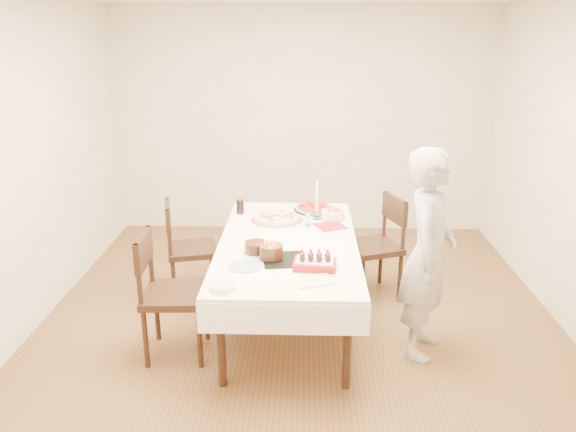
{
  "coord_description": "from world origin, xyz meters",
  "views": [
    {
      "loc": [
        0.03,
        -4.27,
        2.45
      ],
      "look_at": [
        -0.1,
        0.09,
        0.97
      ],
      "focal_mm": 35.0,
      "sensor_mm": 36.0,
      "label": 1
    }
  ],
  "objects_px": {
    "chair_left_savory": "(192,249)",
    "birthday_cake": "(271,247)",
    "pizza_white": "(277,218)",
    "cola_glass": "(240,207)",
    "chair_right_savory": "(373,247)",
    "strawberry_box": "(315,263)",
    "pizza_pepperoni": "(314,208)",
    "pasta_bowl": "(333,215)",
    "person": "(428,254)",
    "taper_candle": "(317,200)",
    "layer_cake": "(256,248)",
    "dining_table": "(288,282)",
    "chair_left_dessert": "(175,295)"
  },
  "relations": [
    {
      "from": "pasta_bowl",
      "to": "layer_cake",
      "type": "bearing_deg",
      "value": -126.74
    },
    {
      "from": "chair_left_dessert",
      "to": "cola_glass",
      "type": "xyz_separation_m",
      "value": [
        0.37,
        1.23,
        0.31
      ]
    },
    {
      "from": "pasta_bowl",
      "to": "taper_candle",
      "type": "distance_m",
      "value": 0.21
    },
    {
      "from": "person",
      "to": "strawberry_box",
      "type": "height_order",
      "value": "person"
    },
    {
      "from": "taper_candle",
      "to": "strawberry_box",
      "type": "height_order",
      "value": "taper_candle"
    },
    {
      "from": "chair_left_dessert",
      "to": "pasta_bowl",
      "type": "height_order",
      "value": "chair_left_dessert"
    },
    {
      "from": "layer_cake",
      "to": "birthday_cake",
      "type": "distance_m",
      "value": 0.17
    },
    {
      "from": "chair_left_savory",
      "to": "birthday_cake",
      "type": "height_order",
      "value": "chair_left_savory"
    },
    {
      "from": "pizza_pepperoni",
      "to": "taper_candle",
      "type": "distance_m",
      "value": 0.3
    },
    {
      "from": "dining_table",
      "to": "layer_cake",
      "type": "height_order",
      "value": "layer_cake"
    },
    {
      "from": "dining_table",
      "to": "pizza_pepperoni",
      "type": "distance_m",
      "value": 0.95
    },
    {
      "from": "chair_left_dessert",
      "to": "taper_candle",
      "type": "bearing_deg",
      "value": -137.37
    },
    {
      "from": "cola_glass",
      "to": "strawberry_box",
      "type": "height_order",
      "value": "cola_glass"
    },
    {
      "from": "dining_table",
      "to": "taper_candle",
      "type": "xyz_separation_m",
      "value": [
        0.25,
        0.58,
        0.56
      ]
    },
    {
      "from": "chair_right_savory",
      "to": "taper_candle",
      "type": "xyz_separation_m",
      "value": [
        -0.54,
        0.02,
        0.45
      ]
    },
    {
      "from": "chair_right_savory",
      "to": "person",
      "type": "relative_size",
      "value": 0.59
    },
    {
      "from": "strawberry_box",
      "to": "pasta_bowl",
      "type": "bearing_deg",
      "value": 80.72
    },
    {
      "from": "taper_candle",
      "to": "strawberry_box",
      "type": "relative_size",
      "value": 1.17
    },
    {
      "from": "chair_left_savory",
      "to": "chair_left_dessert",
      "type": "xyz_separation_m",
      "value": [
        0.06,
        -1.0,
        0.03
      ]
    },
    {
      "from": "chair_left_dessert",
      "to": "person",
      "type": "xyz_separation_m",
      "value": [
        1.92,
        0.1,
        0.32
      ]
    },
    {
      "from": "chair_left_savory",
      "to": "cola_glass",
      "type": "bearing_deg",
      "value": -165.98
    },
    {
      "from": "person",
      "to": "pizza_pepperoni",
      "type": "xyz_separation_m",
      "value": [
        -0.85,
        1.25,
        -0.05
      ]
    },
    {
      "from": "chair_left_savory",
      "to": "cola_glass",
      "type": "xyz_separation_m",
      "value": [
        0.44,
        0.23,
        0.35
      ]
    },
    {
      "from": "dining_table",
      "to": "pizza_pepperoni",
      "type": "xyz_separation_m",
      "value": [
        0.22,
        0.83,
        0.4
      ]
    },
    {
      "from": "chair_left_savory",
      "to": "strawberry_box",
      "type": "xyz_separation_m",
      "value": [
        1.13,
        -1.02,
        0.32
      ]
    },
    {
      "from": "pizza_white",
      "to": "cola_glass",
      "type": "xyz_separation_m",
      "value": [
        -0.36,
        0.2,
        0.04
      ]
    },
    {
      "from": "chair_left_savory",
      "to": "pasta_bowl",
      "type": "height_order",
      "value": "chair_left_savory"
    },
    {
      "from": "pizza_pepperoni",
      "to": "pasta_bowl",
      "type": "xyz_separation_m",
      "value": [
        0.17,
        -0.25,
        0.02
      ]
    },
    {
      "from": "birthday_cake",
      "to": "person",
      "type": "bearing_deg",
      "value": -1.61
    },
    {
      "from": "chair_right_savory",
      "to": "taper_candle",
      "type": "bearing_deg",
      "value": 157.27
    },
    {
      "from": "taper_candle",
      "to": "pizza_pepperoni",
      "type": "bearing_deg",
      "value": 95.52
    },
    {
      "from": "pizza_white",
      "to": "layer_cake",
      "type": "distance_m",
      "value": 0.8
    },
    {
      "from": "pizza_white",
      "to": "taper_candle",
      "type": "distance_m",
      "value": 0.4
    },
    {
      "from": "pasta_bowl",
      "to": "birthday_cake",
      "type": "distance_m",
      "value": 1.1
    },
    {
      "from": "chair_left_dessert",
      "to": "pizza_white",
      "type": "distance_m",
      "value": 1.29
    },
    {
      "from": "pizza_white",
      "to": "layer_cake",
      "type": "relative_size",
      "value": 2.06
    },
    {
      "from": "person",
      "to": "pizza_pepperoni",
      "type": "relative_size",
      "value": 4.29
    },
    {
      "from": "chair_left_dessert",
      "to": "cola_glass",
      "type": "distance_m",
      "value": 1.32
    },
    {
      "from": "chair_left_savory",
      "to": "birthday_cake",
      "type": "xyz_separation_m",
      "value": [
        0.79,
        -0.86,
        0.38
      ]
    },
    {
      "from": "chair_right_savory",
      "to": "strawberry_box",
      "type": "bearing_deg",
      "value": -137.79
    },
    {
      "from": "birthday_cake",
      "to": "strawberry_box",
      "type": "distance_m",
      "value": 0.37
    },
    {
      "from": "pizza_white",
      "to": "birthday_cake",
      "type": "bearing_deg",
      "value": -89.98
    },
    {
      "from": "pizza_white",
      "to": "pizza_pepperoni",
      "type": "height_order",
      "value": "same"
    },
    {
      "from": "chair_left_savory",
      "to": "taper_candle",
      "type": "height_order",
      "value": "taper_candle"
    },
    {
      "from": "cola_glass",
      "to": "layer_cake",
      "type": "bearing_deg",
      "value": -76.66
    },
    {
      "from": "layer_cake",
      "to": "dining_table",
      "type": "bearing_deg",
      "value": 48.66
    },
    {
      "from": "birthday_cake",
      "to": "chair_left_savory",
      "type": "bearing_deg",
      "value": 132.61
    },
    {
      "from": "pizza_pepperoni",
      "to": "cola_glass",
      "type": "height_order",
      "value": "cola_glass"
    },
    {
      "from": "chair_right_savory",
      "to": "chair_left_savory",
      "type": "bearing_deg",
      "value": 162.23
    },
    {
      "from": "taper_candle",
      "to": "cola_glass",
      "type": "relative_size",
      "value": 2.75
    }
  ]
}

